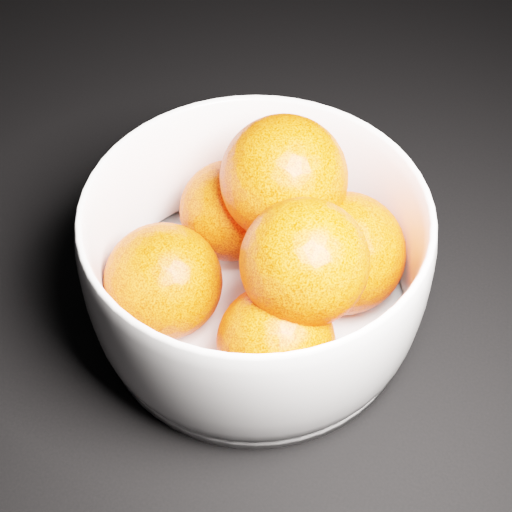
% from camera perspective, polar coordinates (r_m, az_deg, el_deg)
% --- Properties ---
extents(ground, '(3.00, 3.00, 0.00)m').
position_cam_1_polar(ground, '(0.69, 6.65, 7.22)').
color(ground, black).
rests_on(ground, ground).
extents(bowl, '(0.25, 0.25, 0.12)m').
position_cam_1_polar(bowl, '(0.53, -0.00, -0.44)').
color(bowl, white).
rests_on(bowl, ground).
extents(orange_pile, '(0.20, 0.19, 0.14)m').
position_cam_1_polar(orange_pile, '(0.52, 1.22, 0.59)').
color(orange_pile, '#FF3F09').
rests_on(orange_pile, bowl).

